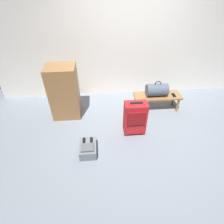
{
  "coord_description": "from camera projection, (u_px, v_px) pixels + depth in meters",
  "views": [
    {
      "loc": [
        -0.71,
        -2.31,
        2.45
      ],
      "look_at": [
        -0.46,
        0.46,
        0.25
      ],
      "focal_mm": 28.64,
      "sensor_mm": 36.0,
      "label": 1
    }
  ],
  "objects": [
    {
      "name": "ground_plane",
      "position": [
        139.0,
        136.0,
        3.37
      ],
      "size": [
        6.6,
        6.6,
        0.0
      ],
      "primitive_type": "plane",
      "color": "slate"
    },
    {
      "name": "back_wall",
      "position": [
        129.0,
        34.0,
        3.75
      ],
      "size": [
        6.0,
        0.1,
        2.8
      ],
      "primitive_type": "cube",
      "color": "silver",
      "rests_on": "ground"
    },
    {
      "name": "bench",
      "position": [
        157.0,
        97.0,
        3.86
      ],
      "size": [
        1.0,
        0.36,
        0.36
      ],
      "color": "olive",
      "rests_on": "ground"
    },
    {
      "name": "duffel_bag_slate",
      "position": [
        157.0,
        90.0,
        3.74
      ],
      "size": [
        0.44,
        0.26,
        0.34
      ],
      "color": "#475160",
      "rests_on": "bench"
    },
    {
      "name": "cell_phone",
      "position": [
        174.0,
        95.0,
        3.81
      ],
      "size": [
        0.07,
        0.14,
        0.01
      ],
      "color": "#191E4C",
      "rests_on": "bench"
    },
    {
      "name": "suitcase_upright_red",
      "position": [
        135.0,
        118.0,
        3.23
      ],
      "size": [
        0.4,
        0.26,
        0.71
      ],
      "color": "red",
      "rests_on": "ground"
    },
    {
      "name": "backpack_grey",
      "position": [
        88.0,
        148.0,
        3.02
      ],
      "size": [
        0.28,
        0.38,
        0.21
      ],
      "color": "slate",
      "rests_on": "ground"
    },
    {
      "name": "side_cabinet",
      "position": [
        64.0,
        92.0,
        3.55
      ],
      "size": [
        0.56,
        0.44,
        1.1
      ],
      "color": "olive",
      "rests_on": "ground"
    }
  ]
}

